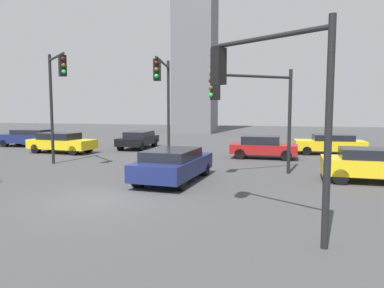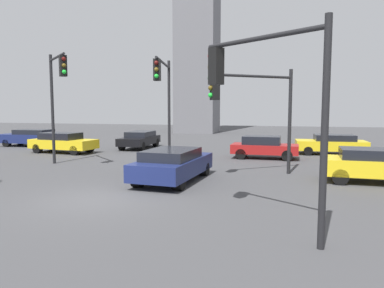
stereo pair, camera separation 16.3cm
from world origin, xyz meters
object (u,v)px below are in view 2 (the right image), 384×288
at_px(car_3, 375,165).
at_px(car_4, 173,164).
at_px(traffic_light_1, 253,100).
at_px(traffic_light_2, 57,87).
at_px(traffic_light_3, 263,87).
at_px(car_5, 63,142).
at_px(car_6, 140,139).
at_px(car_0, 264,147).
at_px(car_8, 32,137).
at_px(car_7, 331,144).
at_px(traffic_light_0, 164,89).

xyz_separation_m(car_3, car_4, (-8.15, -1.76, -0.03)).
distance_m(traffic_light_1, traffic_light_2, 10.07).
bearing_deg(traffic_light_3, car_5, -7.41).
distance_m(traffic_light_2, car_5, 7.09).
bearing_deg(car_6, traffic_light_2, -5.14).
xyz_separation_m(car_0, car_5, (-13.48, -0.58, 0.01)).
relative_size(traffic_light_3, car_0, 1.26).
height_order(traffic_light_2, car_6, traffic_light_2).
bearing_deg(car_6, car_8, -85.83).
height_order(car_4, car_7, car_4).
height_order(traffic_light_3, car_8, traffic_light_3).
xyz_separation_m(traffic_light_2, car_6, (0.68, 9.20, -3.45)).
xyz_separation_m(traffic_light_1, car_4, (-3.13, -1.81, -2.68)).
relative_size(traffic_light_1, car_6, 1.07).
bearing_deg(car_8, car_7, 179.48).
relative_size(traffic_light_0, car_6, 1.28).
distance_m(traffic_light_0, car_3, 10.58).
relative_size(traffic_light_0, traffic_light_3, 1.15).
relative_size(traffic_light_1, car_4, 0.99).
height_order(car_4, car_5, car_5).
height_order(car_0, car_5, car_5).
bearing_deg(car_5, car_6, 50.63).
bearing_deg(traffic_light_2, car_5, 165.78).
height_order(traffic_light_1, car_5, traffic_light_1).
bearing_deg(car_0, car_6, 161.88).
height_order(traffic_light_0, car_7, traffic_light_0).
distance_m(car_3, car_5, 19.21).
bearing_deg(traffic_light_1, car_5, -60.22).
bearing_deg(car_8, traffic_light_0, 151.61).
distance_m(traffic_light_2, car_0, 12.21).
relative_size(car_3, car_7, 0.96).
distance_m(traffic_light_3, car_7, 17.03).
distance_m(traffic_light_1, car_3, 5.67).
distance_m(car_0, car_3, 7.90).
relative_size(traffic_light_0, car_5, 1.23).
distance_m(car_5, car_8, 5.85).
bearing_deg(traffic_light_3, car_4, -18.74).
height_order(traffic_light_1, traffic_light_3, traffic_light_3).
xyz_separation_m(traffic_light_1, car_7, (4.34, 9.27, -2.71)).
height_order(car_6, car_8, car_8).
relative_size(car_4, car_6, 1.08).
distance_m(car_0, car_5, 13.50).
distance_m(traffic_light_3, car_0, 13.64).
bearing_deg(traffic_light_2, car_8, 177.88).
relative_size(car_3, car_5, 0.93).
distance_m(traffic_light_2, car_4, 8.00).
bearing_deg(car_6, traffic_light_1, 43.51).
height_order(traffic_light_3, car_6, traffic_light_3).
relative_size(traffic_light_0, car_7, 1.28).
height_order(car_3, car_8, car_3).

